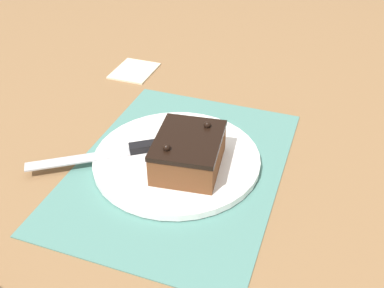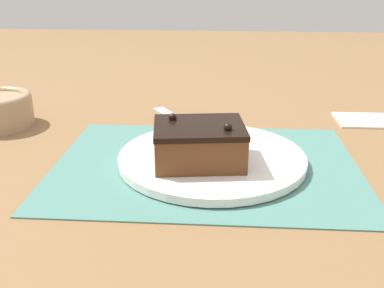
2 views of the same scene
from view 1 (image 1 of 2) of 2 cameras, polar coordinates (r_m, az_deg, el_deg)
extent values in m
plane|color=olive|center=(0.77, -1.64, -2.99)|extent=(3.00, 3.00, 0.00)
cube|color=slate|center=(0.77, -1.64, -2.87)|extent=(0.46, 0.34, 0.00)
cylinder|color=white|center=(0.77, -1.95, -1.91)|extent=(0.29, 0.29, 0.01)
cube|color=brown|center=(0.73, -0.44, -1.30)|extent=(0.14, 0.12, 0.05)
cube|color=black|center=(0.72, -0.45, 0.53)|extent=(0.14, 0.12, 0.01)
sphere|color=black|center=(0.74, 1.96, 2.45)|extent=(0.01, 0.01, 0.01)
sphere|color=black|center=(0.69, -3.04, -0.51)|extent=(0.01, 0.01, 0.01)
cube|color=black|center=(0.79, -5.00, -0.20)|extent=(0.06, 0.08, 0.01)
cube|color=#B7BABF|center=(0.78, -14.24, -1.90)|extent=(0.12, 0.16, 0.00)
cube|color=beige|center=(1.08, -7.33, 9.30)|extent=(0.11, 0.09, 0.01)
camera|label=2|loc=(0.73, 51.96, 6.30)|focal=42.00mm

